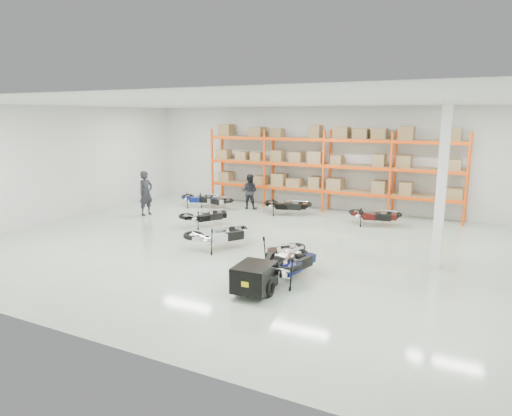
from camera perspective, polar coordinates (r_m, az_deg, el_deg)
The scene contains 14 objects.
room at distance 14.16m, azimuth 0.54°, elevation 3.93°, with size 18.00×18.00×18.00m.
pallet_rack at distance 20.10m, azimuth 8.85°, elevation 6.03°, with size 11.28×0.98×3.62m.
structural_column at distance 13.23m, azimuth 22.18°, elevation 2.55°, with size 0.25×0.25×4.50m, color white.
moto_blue_centre at distance 11.56m, azimuth 3.87°, elevation -6.31°, with size 0.84×1.90×1.16m, color #070C49, non-canonical shape.
moto_silver_left at distance 14.30m, azimuth -4.56°, elevation -2.86°, with size 0.84×1.89×1.15m, color silver, non-canonical shape.
moto_black_far_left at distance 17.30m, azimuth -6.38°, elevation -0.64°, with size 0.73×1.65×1.01m, color black, non-canonical shape.
moto_touring_right at distance 12.01m, azimuth 3.31°, elevation -5.54°, with size 0.86×1.95×1.19m, color black, non-canonical shape.
trailer at distance 10.70m, azimuth -0.20°, elevation -8.68°, with size 0.90×1.72×0.72m.
moto_back_a at distance 20.97m, azimuth -6.93°, elevation 1.51°, with size 0.75×1.70×1.04m, color navy, non-canonical shape.
moto_back_b at distance 20.67m, azimuth -5.18°, elevation 1.33°, with size 0.71×1.61×0.98m, color silver, non-canonical shape.
moto_back_c at distance 19.24m, azimuth 3.90°, elevation 0.72°, with size 0.78×1.75×1.07m, color black, non-canonical shape.
moto_back_d at distance 17.87m, azimuth 14.63°, elevation -0.50°, with size 0.76×1.70×1.04m, color #3D0C0C, non-canonical shape.
person_left at distance 19.64m, azimuth -13.60°, elevation 1.82°, with size 0.68×0.45×1.86m, color #212029.
person_back at distance 20.43m, azimuth -0.83°, elevation 2.08°, with size 0.76×0.59×1.57m, color black.
Camera 1 is at (6.28, -12.56, 4.09)m, focal length 32.00 mm.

